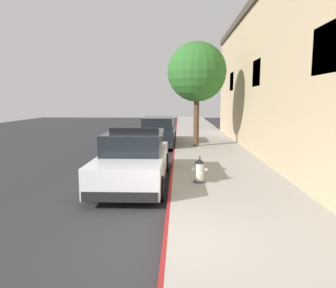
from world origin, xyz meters
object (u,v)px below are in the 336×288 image
fire_hydrant (199,170)px  street_tree (197,72)px  police_cruiser (134,159)px  parked_car_silver_ahead (158,132)px

fire_hydrant → street_tree: (0.29, 7.25, 3.37)m
police_cruiser → fire_hydrant: police_cruiser is taller
fire_hydrant → street_tree: bearing=87.7°
fire_hydrant → parked_car_silver_ahead: bearing=101.5°
parked_car_silver_ahead → street_tree: bearing=-32.4°
police_cruiser → street_tree: (2.23, 6.77, 3.14)m
fire_hydrant → street_tree: size_ratio=0.15×
street_tree → fire_hydrant: bearing=-92.3°
police_cruiser → fire_hydrant: bearing=-14.1°
police_cruiser → street_tree: 7.78m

